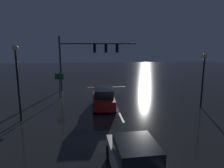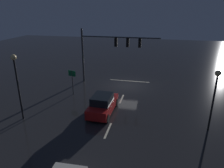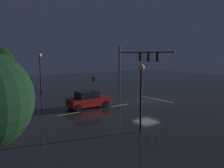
# 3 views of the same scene
# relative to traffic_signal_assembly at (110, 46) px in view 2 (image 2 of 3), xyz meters

# --- Properties ---
(ground_plane) EXTENTS (80.00, 80.00, 0.00)m
(ground_plane) POSITION_rel_traffic_signal_assembly_xyz_m (-2.27, 0.51, -4.54)
(ground_plane) COLOR #232326
(traffic_signal_assembly) EXTENTS (9.28, 0.47, 6.52)m
(traffic_signal_assembly) POSITION_rel_traffic_signal_assembly_xyz_m (0.00, 0.00, 0.00)
(traffic_signal_assembly) COLOR #383A3D
(traffic_signal_assembly) RESTS_ON ground_plane
(lane_dash_far) EXTENTS (0.16, 2.20, 0.01)m
(lane_dash_far) POSITION_rel_traffic_signal_assembly_xyz_m (-2.27, 4.51, -4.54)
(lane_dash_far) COLOR beige
(lane_dash_far) RESTS_ON ground_plane
(lane_dash_mid) EXTENTS (0.16, 2.20, 0.01)m
(lane_dash_mid) POSITION_rel_traffic_signal_assembly_xyz_m (-2.27, 10.51, -4.54)
(lane_dash_mid) COLOR beige
(lane_dash_mid) RESTS_ON ground_plane
(stop_bar) EXTENTS (5.00, 0.16, 0.01)m
(stop_bar) POSITION_rel_traffic_signal_assembly_xyz_m (-2.27, -1.19, -4.54)
(stop_bar) COLOR beige
(stop_bar) RESTS_ON ground_plane
(car_approaching) EXTENTS (2.03, 4.42, 1.70)m
(car_approaching) POSITION_rel_traffic_signal_assembly_xyz_m (-1.13, 7.73, -3.74)
(car_approaching) COLOR maroon
(car_approaching) RESTS_ON ground_plane
(street_lamp_left_kerb) EXTENTS (0.44, 0.44, 4.76)m
(street_lamp_left_kerb) POSITION_rel_traffic_signal_assembly_xyz_m (-9.76, 8.71, -1.18)
(street_lamp_left_kerb) COLOR black
(street_lamp_left_kerb) RESTS_ON ground_plane
(street_lamp_right_kerb) EXTENTS (0.44, 0.44, 5.51)m
(street_lamp_right_kerb) POSITION_rel_traffic_signal_assembly_xyz_m (5.14, 10.30, -0.73)
(street_lamp_right_kerb) COLOR black
(street_lamp_right_kerb) RESTS_ON ground_plane
(route_sign) EXTENTS (0.88, 0.30, 2.70)m
(route_sign) POSITION_rel_traffic_signal_assembly_xyz_m (3.06, 4.43, -2.59)
(route_sign) COLOR #383A3D
(route_sign) RESTS_ON ground_plane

